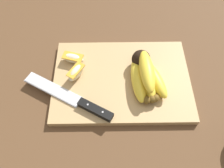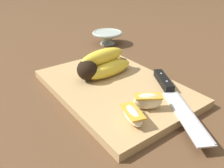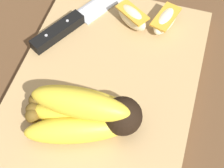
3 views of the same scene
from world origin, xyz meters
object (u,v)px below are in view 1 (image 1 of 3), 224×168
at_px(apple_wedge_near, 76,72).
at_px(apple_wedge_middle, 73,58).
at_px(banana_bunch, 145,74).
at_px(chefs_knife, 80,102).

distance_m(apple_wedge_near, apple_wedge_middle, 0.06).
distance_m(banana_bunch, apple_wedge_middle, 0.22).
bearing_deg(apple_wedge_middle, chefs_knife, -78.82).
relative_size(banana_bunch, apple_wedge_near, 2.52).
bearing_deg(apple_wedge_middle, banana_bunch, -18.41).
relative_size(apple_wedge_near, apple_wedge_middle, 0.92).
distance_m(chefs_knife, apple_wedge_near, 0.09).
height_order(chefs_knife, apple_wedge_near, apple_wedge_near).
xyz_separation_m(chefs_knife, apple_wedge_near, (-0.01, 0.09, 0.01)).
height_order(banana_bunch, apple_wedge_near, banana_bunch).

